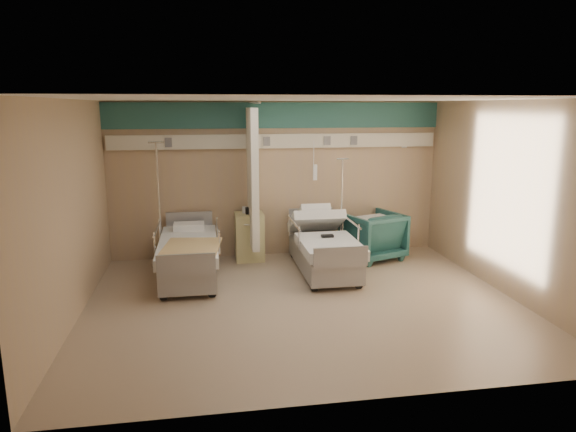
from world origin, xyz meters
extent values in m
cube|color=tan|center=(0.00, 0.00, 0.00)|extent=(6.00, 5.00, 0.00)
cube|color=tan|center=(0.00, 2.50, 1.40)|extent=(6.00, 0.04, 2.80)
cube|color=tan|center=(0.00, -2.50, 1.40)|extent=(6.00, 0.04, 2.80)
cube|color=tan|center=(-3.00, 0.00, 1.40)|extent=(0.04, 5.00, 2.80)
cube|color=tan|center=(3.00, 0.00, 1.40)|extent=(0.04, 5.00, 2.80)
cube|color=white|center=(0.00, 0.00, 2.80)|extent=(6.00, 5.00, 0.04)
cube|color=#29605D|center=(0.00, 2.48, 2.55)|extent=(6.00, 0.04, 0.45)
cube|color=beige|center=(0.00, 2.45, 2.10)|extent=(5.88, 0.08, 0.25)
cylinder|color=silver|center=(-0.50, 1.60, 2.76)|extent=(0.03, 1.80, 0.03)
cube|color=#ECE7CE|center=(-0.50, 1.95, 1.51)|extent=(0.12, 0.90, 2.35)
cube|color=#CAC07E|center=(-0.55, 2.20, 0.42)|extent=(0.50, 0.48, 0.85)
imported|color=#1E4C4A|center=(1.65, 1.90, 0.43)|extent=(1.17, 1.19, 0.86)
cube|color=silver|center=(1.68, 1.89, 0.90)|extent=(0.82, 0.77, 0.07)
cylinder|color=silver|center=(1.10, 2.06, 0.01)|extent=(0.32, 0.32, 0.03)
cylinder|color=silver|center=(1.10, 2.06, 0.90)|extent=(0.03, 0.03, 1.80)
cylinder|color=silver|center=(1.10, 2.06, 1.80)|extent=(0.22, 0.03, 0.03)
cylinder|color=silver|center=(-2.08, 2.08, 0.02)|extent=(0.38, 0.38, 0.03)
cylinder|color=silver|center=(-2.08, 2.08, 1.06)|extent=(0.03, 0.03, 2.13)
cylinder|color=silver|center=(-2.08, 2.08, 2.13)|extent=(0.26, 0.03, 0.03)
cube|color=black|center=(0.62, 1.15, 0.65)|extent=(0.20, 0.09, 0.04)
cube|color=tan|center=(-1.54, 0.84, 0.65)|extent=(0.95, 1.13, 0.04)
cube|color=black|center=(-0.51, 2.17, 0.91)|extent=(0.21, 0.14, 0.11)
cylinder|color=white|center=(-0.63, 2.23, 0.91)|extent=(0.08, 0.08, 0.12)
camera|label=1|loc=(-1.32, -6.68, 2.71)|focal=32.00mm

